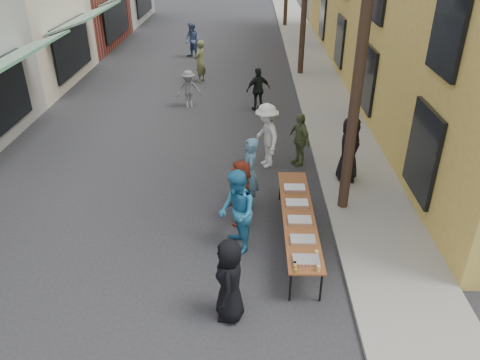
{
  "coord_description": "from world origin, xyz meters",
  "views": [
    {
      "loc": [
        1.93,
        -7.14,
        6.38
      ],
      "look_at": [
        1.72,
        2.09,
        1.3
      ],
      "focal_mm": 35.0,
      "sensor_mm": 36.0,
      "label": 1
    }
  ],
  "objects_px": {
    "utility_pole_near": "(365,26)",
    "catering_tray_sausage": "(306,261)",
    "serving_table": "(298,216)",
    "guest_front_c": "(237,213)",
    "server": "(349,149)",
    "guest_front_a": "(230,280)"
  },
  "relations": [
    {
      "from": "guest_front_c",
      "to": "guest_front_a",
      "type": "bearing_deg",
      "value": -17.8
    },
    {
      "from": "utility_pole_near",
      "to": "catering_tray_sausage",
      "type": "xyz_separation_m",
      "value": [
        -1.28,
        -3.11,
        -3.71
      ]
    },
    {
      "from": "server",
      "to": "guest_front_c",
      "type": "bearing_deg",
      "value": 147.55
    },
    {
      "from": "utility_pole_near",
      "to": "catering_tray_sausage",
      "type": "height_order",
      "value": "utility_pole_near"
    },
    {
      "from": "serving_table",
      "to": "guest_front_c",
      "type": "relative_size",
      "value": 2.07
    },
    {
      "from": "utility_pole_near",
      "to": "serving_table",
      "type": "relative_size",
      "value": 2.25
    },
    {
      "from": "catering_tray_sausage",
      "to": "server",
      "type": "relative_size",
      "value": 0.27
    },
    {
      "from": "utility_pole_near",
      "to": "guest_front_a",
      "type": "relative_size",
      "value": 5.42
    },
    {
      "from": "catering_tray_sausage",
      "to": "guest_front_a",
      "type": "height_order",
      "value": "guest_front_a"
    },
    {
      "from": "utility_pole_near",
      "to": "guest_front_a",
      "type": "bearing_deg",
      "value": -125.76
    },
    {
      "from": "utility_pole_near",
      "to": "guest_front_a",
      "type": "height_order",
      "value": "utility_pole_near"
    },
    {
      "from": "guest_front_c",
      "to": "server",
      "type": "distance_m",
      "value": 4.32
    },
    {
      "from": "server",
      "to": "guest_front_a",
      "type": "bearing_deg",
      "value": 160.28
    },
    {
      "from": "utility_pole_near",
      "to": "serving_table",
      "type": "distance_m",
      "value": 4.26
    },
    {
      "from": "guest_front_a",
      "to": "guest_front_c",
      "type": "distance_m",
      "value": 2.01
    },
    {
      "from": "guest_front_a",
      "to": "server",
      "type": "distance_m",
      "value": 5.98
    },
    {
      "from": "serving_table",
      "to": "guest_front_c",
      "type": "height_order",
      "value": "guest_front_c"
    },
    {
      "from": "guest_front_c",
      "to": "catering_tray_sausage",
      "type": "bearing_deg",
      "value": 28.78
    },
    {
      "from": "catering_tray_sausage",
      "to": "guest_front_a",
      "type": "distance_m",
      "value": 1.55
    },
    {
      "from": "catering_tray_sausage",
      "to": "server",
      "type": "bearing_deg",
      "value": 70.48
    },
    {
      "from": "catering_tray_sausage",
      "to": "server",
      "type": "height_order",
      "value": "server"
    },
    {
      "from": "serving_table",
      "to": "utility_pole_near",
      "type": "bearing_deg",
      "value": 48.81
    }
  ]
}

